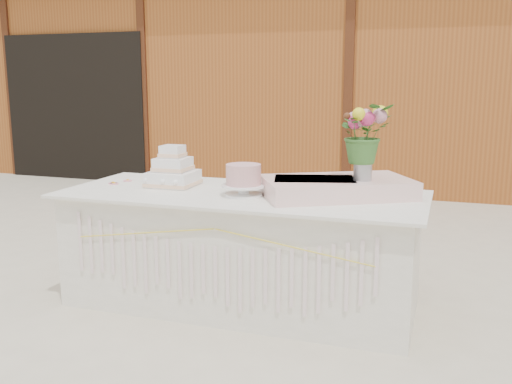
% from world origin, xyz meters
% --- Properties ---
extents(ground, '(80.00, 80.00, 0.00)m').
position_xyz_m(ground, '(0.00, 0.00, 0.00)').
color(ground, beige).
rests_on(ground, ground).
extents(barn, '(12.60, 4.60, 3.30)m').
position_xyz_m(barn, '(-0.01, 5.99, 1.68)').
color(barn, '#92501E').
rests_on(barn, ground).
extents(cake_table, '(2.40, 1.00, 0.77)m').
position_xyz_m(cake_table, '(0.00, -0.00, 0.39)').
color(cake_table, white).
rests_on(cake_table, ground).
extents(wedding_cake, '(0.32, 0.32, 0.29)m').
position_xyz_m(wedding_cake, '(-0.54, 0.08, 0.87)').
color(wedding_cake, white).
rests_on(wedding_cake, cake_table).
extents(pink_cake_stand, '(0.28, 0.28, 0.21)m').
position_xyz_m(pink_cake_stand, '(0.05, -0.09, 0.88)').
color(pink_cake_stand, white).
rests_on(pink_cake_stand, cake_table).
extents(satin_runner, '(1.06, 0.91, 0.12)m').
position_xyz_m(satin_runner, '(0.62, 0.09, 0.83)').
color(satin_runner, '#FFD3CD').
rests_on(satin_runner, cake_table).
extents(flower_vase, '(0.11, 0.11, 0.16)m').
position_xyz_m(flower_vase, '(0.78, 0.07, 0.96)').
color(flower_vase, '#B0B0B5').
rests_on(flower_vase, satin_runner).
extents(bouquet, '(0.44, 0.43, 0.37)m').
position_xyz_m(bouquet, '(0.78, 0.07, 1.23)').
color(bouquet, '#366729').
rests_on(bouquet, flower_vase).
extents(loose_flowers, '(0.19, 0.34, 0.02)m').
position_xyz_m(loose_flowers, '(-0.96, 0.16, 0.78)').
color(loose_flowers, pink).
rests_on(loose_flowers, cake_table).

